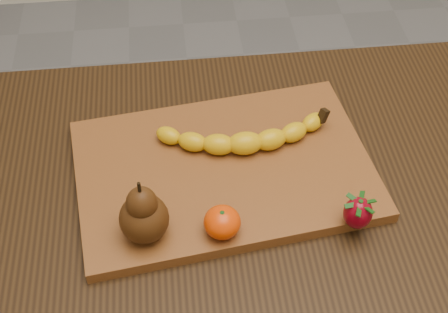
{
  "coord_description": "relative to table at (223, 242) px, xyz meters",
  "views": [
    {
      "loc": [
        -0.06,
        -0.57,
        1.5
      ],
      "look_at": [
        0.01,
        0.06,
        0.8
      ],
      "focal_mm": 50.0,
      "sensor_mm": 36.0,
      "label": 1
    }
  ],
  "objects": [
    {
      "name": "banana",
      "position": [
        0.04,
        0.09,
        0.14
      ],
      "size": [
        0.24,
        0.07,
        0.04
      ],
      "primitive_type": null,
      "rotation": [
        0.0,
        0.0,
        0.02
      ],
      "color": "#E5B30A",
      "rests_on": "cutting_board"
    },
    {
      "name": "pear",
      "position": [
        -0.11,
        -0.05,
        0.17
      ],
      "size": [
        0.09,
        0.09,
        0.11
      ],
      "primitive_type": null,
      "rotation": [
        0.0,
        0.0,
        -0.36
      ],
      "color": "#41220A",
      "rests_on": "cutting_board"
    },
    {
      "name": "table",
      "position": [
        0.0,
        0.0,
        0.0
      ],
      "size": [
        1.0,
        0.7,
        0.76
      ],
      "color": "black",
      "rests_on": "ground"
    },
    {
      "name": "mandarin",
      "position": [
        -0.01,
        -0.06,
        0.14
      ],
      "size": [
        0.06,
        0.06,
        0.04
      ],
      "primitive_type": "ellipsoid",
      "rotation": [
        0.0,
        0.0,
        -0.12
      ],
      "color": "#E73C02",
      "rests_on": "cutting_board"
    },
    {
      "name": "strawberry",
      "position": [
        0.18,
        -0.07,
        0.14
      ],
      "size": [
        0.05,
        0.05,
        0.05
      ],
      "primitive_type": null,
      "rotation": [
        0.0,
        0.0,
        0.13
      ],
      "color": "maroon",
      "rests_on": "cutting_board"
    },
    {
      "name": "cutting_board",
      "position": [
        0.01,
        0.06,
        0.11
      ],
      "size": [
        0.48,
        0.35,
        0.02
      ],
      "primitive_type": "cube",
      "rotation": [
        0.0,
        0.0,
        0.13
      ],
      "color": "brown",
      "rests_on": "table"
    }
  ]
}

